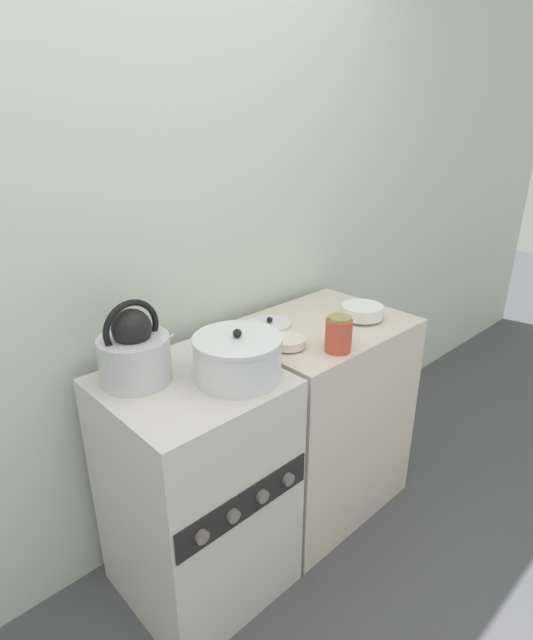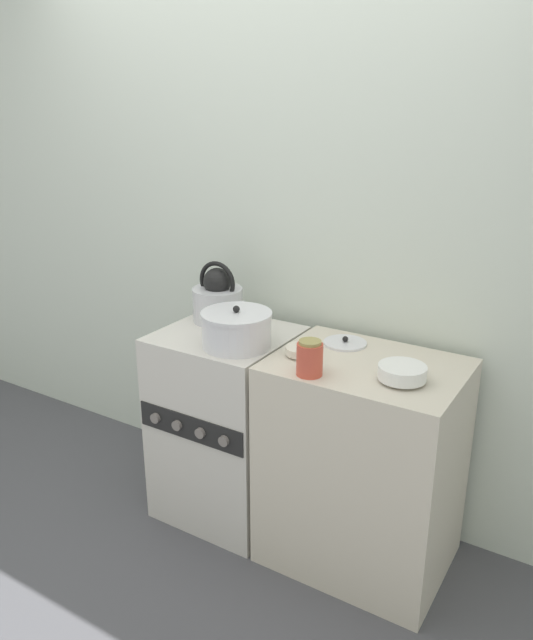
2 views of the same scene
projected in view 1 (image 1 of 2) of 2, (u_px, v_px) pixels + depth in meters
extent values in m
plane|color=#4C4C51|center=(248.00, 623.00, 1.77)|extent=(12.00, 12.00, 0.00)
cube|color=silver|center=(123.00, 246.00, 1.70)|extent=(7.00, 0.06, 2.50)
cube|color=beige|center=(197.00, 488.00, 1.78)|extent=(0.55, 0.53, 0.87)
cube|color=black|center=(246.00, 504.00, 1.56)|extent=(0.53, 0.01, 0.11)
cylinder|color=slate|center=(202.00, 537.00, 1.44)|extent=(0.04, 0.02, 0.04)
cylinder|color=slate|center=(233.00, 516.00, 1.51)|extent=(0.04, 0.02, 0.04)
cylinder|color=slate|center=(263.00, 496.00, 1.59)|extent=(0.04, 0.02, 0.04)
cylinder|color=slate|center=(288.00, 479.00, 1.66)|extent=(0.04, 0.02, 0.04)
cube|color=beige|center=(317.00, 416.00, 2.19)|extent=(0.72, 0.55, 0.88)
cylinder|color=silver|center=(135.00, 359.00, 1.58)|extent=(0.23, 0.23, 0.15)
sphere|color=black|center=(132.00, 328.00, 1.54)|extent=(0.12, 0.12, 0.12)
torus|color=black|center=(132.00, 329.00, 1.54)|extent=(0.19, 0.02, 0.19)
cone|color=silver|center=(164.00, 343.00, 1.64)|extent=(0.11, 0.05, 0.09)
cylinder|color=silver|center=(238.00, 360.00, 1.60)|extent=(0.28, 0.28, 0.13)
cylinder|color=silver|center=(237.00, 339.00, 1.57)|extent=(0.29, 0.29, 0.01)
sphere|color=black|center=(237.00, 333.00, 1.56)|extent=(0.03, 0.03, 0.03)
cylinder|color=white|center=(362.00, 318.00, 2.07)|extent=(0.08, 0.08, 0.01)
cylinder|color=white|center=(362.00, 311.00, 2.06)|extent=(0.17, 0.17, 0.05)
cylinder|color=beige|center=(288.00, 346.00, 1.82)|extent=(0.06, 0.06, 0.01)
cylinder|color=beige|center=(288.00, 342.00, 1.81)|extent=(0.13, 0.13, 0.03)
cylinder|color=#CC4C38|center=(338.00, 335.00, 1.77)|extent=(0.10, 0.10, 0.12)
cylinder|color=#998C4C|center=(340.00, 318.00, 1.75)|extent=(0.08, 0.08, 0.01)
cylinder|color=silver|center=(270.00, 324.00, 2.01)|extent=(0.18, 0.18, 0.01)
sphere|color=black|center=(270.00, 320.00, 2.01)|extent=(0.02, 0.02, 0.02)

